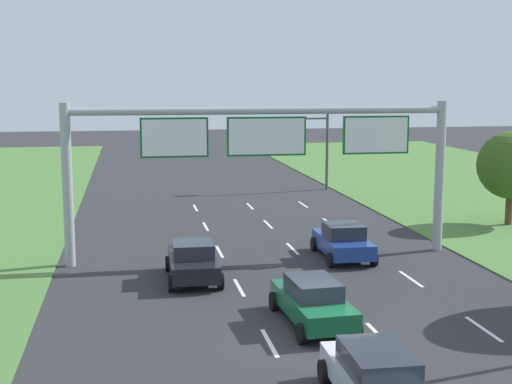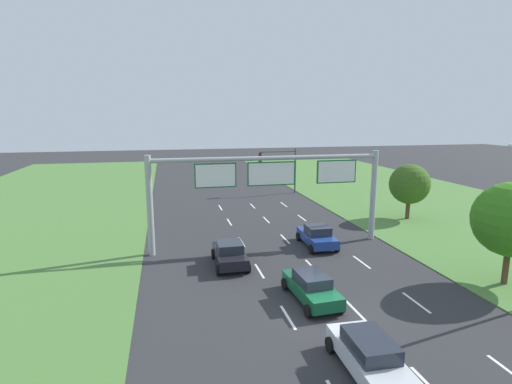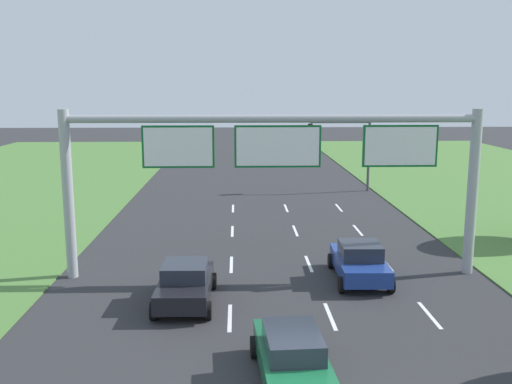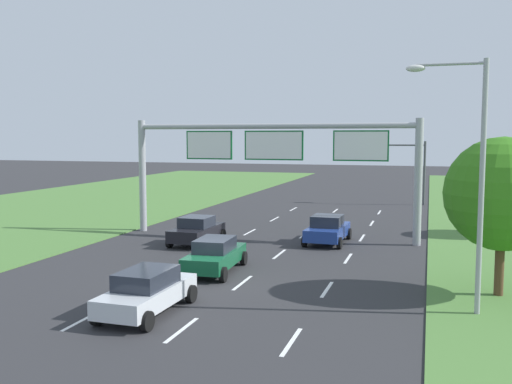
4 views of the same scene
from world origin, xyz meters
name	(u,v)px [view 3 (image 3 of 4)]	position (x,y,z in m)	size (l,w,h in m)	color
lane_dashes_inner_left	(229,358)	(-1.75, 3.00, 0.00)	(0.14, 44.40, 0.01)	white
lane_dashes_inner_right	(347,356)	(1.75, 3.00, 0.00)	(0.14, 44.40, 0.01)	white
lane_dashes_slip	(463,354)	(5.25, 3.00, 0.00)	(0.14, 44.40, 0.01)	white
car_near_red	(359,261)	(3.56, 9.79, 0.78)	(2.25, 4.25, 1.58)	navy
car_lead_silver	(292,357)	(-0.02, 1.46, 0.77)	(2.20, 4.47, 1.51)	#145633
car_far_ahead	(185,283)	(-3.39, 7.41, 0.77)	(2.16, 4.16, 1.55)	black
sign_gantry	(277,159)	(0.19, 10.53, 4.95)	(17.24, 0.44, 7.00)	#9EA0A5
traffic_light_mast	(344,141)	(6.61, 30.13, 3.87)	(4.76, 0.49, 5.60)	#47494F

